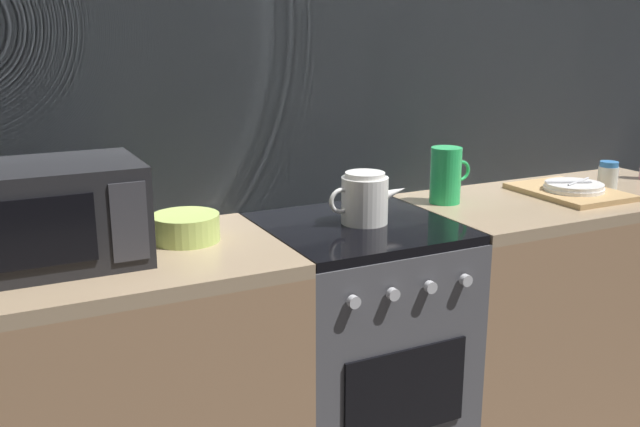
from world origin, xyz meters
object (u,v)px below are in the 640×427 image
spice_jar (608,175)px  microwave (52,214)px  pitcher (446,175)px  kettle (365,198)px  stove_unit (357,352)px  dish_pile (571,190)px  mixing_bowl (186,228)px

spice_jar → microwave: bearing=179.7°
pitcher → microwave: bearing=-176.5°
kettle → pitcher: (0.39, 0.11, 0.02)m
stove_unit → pitcher: size_ratio=4.50×
microwave → spice_jar: bearing=-0.3°
kettle → pitcher: 0.41m
spice_jar → dish_pile: bearing=-173.9°
kettle → mixing_bowl: kettle is taller
stove_unit → mixing_bowl: 0.74m
pitcher → dish_pile: (0.49, -0.11, -0.08)m
kettle → mixing_bowl: 0.58m
pitcher → spice_jar: pitcher is taller
microwave → pitcher: size_ratio=2.30×
stove_unit → spice_jar: spice_jar is taller
pitcher → mixing_bowl: bearing=-177.7°
mixing_bowl → dish_pile: mixing_bowl is taller
kettle → microwave: bearing=178.5°
dish_pile → spice_jar: bearing=6.1°
mixing_bowl → dish_pile: (1.46, -0.07, -0.02)m
microwave → dish_pile: microwave is taller
microwave → mixing_bowl: (0.37, 0.04, -0.10)m
microwave → kettle: (0.94, -0.03, -0.05)m
kettle → mixing_bowl: bearing=173.4°
pitcher → dish_pile: size_ratio=0.50×
microwave → mixing_bowl: bearing=6.3°
stove_unit → kettle: 0.53m
dish_pile → spice_jar: 0.22m
stove_unit → pitcher: pitcher is taller
mixing_bowl → pitcher: size_ratio=1.00×
kettle → pitcher: pitcher is taller
microwave → dish_pile: 1.83m
stove_unit → spice_jar: (1.12, 0.02, 0.50)m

